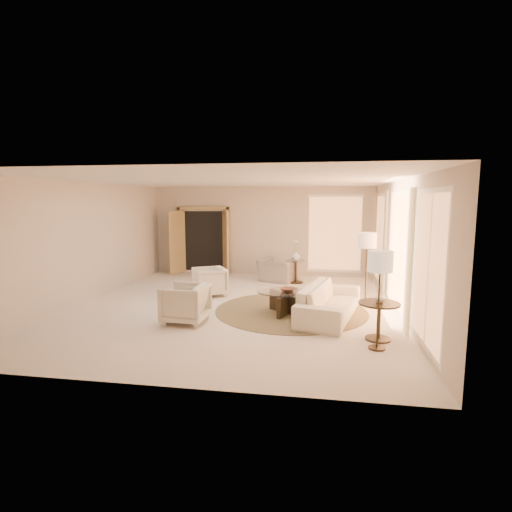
# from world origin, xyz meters

# --- Properties ---
(room) EXTENTS (7.04, 8.04, 2.83)m
(room) POSITION_xyz_m (0.00, 0.00, 1.40)
(room) COLOR silver
(room) RESTS_ON ground
(windows_right) EXTENTS (0.10, 6.40, 2.40)m
(windows_right) POSITION_xyz_m (3.45, 0.10, 1.35)
(windows_right) COLOR #FFA866
(windows_right) RESTS_ON room
(window_back_corner) EXTENTS (1.70, 0.10, 2.40)m
(window_back_corner) POSITION_xyz_m (2.30, 3.95, 1.35)
(window_back_corner) COLOR #FFA866
(window_back_corner) RESTS_ON room
(curtains_right) EXTENTS (0.06, 5.20, 2.60)m
(curtains_right) POSITION_xyz_m (3.40, 1.00, 1.30)
(curtains_right) COLOR #CBBD8F
(curtains_right) RESTS_ON room
(french_doors) EXTENTS (1.95, 0.66, 2.16)m
(french_doors) POSITION_xyz_m (-1.90, 3.82, 1.07)
(french_doors) COLOR tan
(french_doors) RESTS_ON room
(area_rug) EXTENTS (4.06, 4.06, 0.01)m
(area_rug) POSITION_xyz_m (1.26, -0.18, 0.01)
(area_rug) COLOR #3D321E
(area_rug) RESTS_ON room
(sofa) EXTENTS (1.41, 2.45, 0.67)m
(sofa) POSITION_xyz_m (2.07, -0.56, 0.34)
(sofa) COLOR beige
(sofa) RESTS_ON room
(armchair_left) EXTENTS (1.00, 1.01, 0.78)m
(armchair_left) POSITION_xyz_m (-0.86, 0.90, 0.39)
(armchair_left) COLOR beige
(armchair_left) RESTS_ON room
(armchair_right) EXTENTS (0.80, 0.84, 0.83)m
(armchair_right) POSITION_xyz_m (-0.72, -1.33, 0.42)
(armchair_right) COLOR beige
(armchair_right) RESTS_ON room
(accent_chair) EXTENTS (1.16, 0.95, 0.88)m
(accent_chair) POSITION_xyz_m (0.64, 2.93, 0.44)
(accent_chair) COLOR gray
(accent_chair) RESTS_ON room
(coffee_table) EXTENTS (1.65, 1.65, 0.48)m
(coffee_table) POSITION_xyz_m (1.21, -0.43, 0.30)
(coffee_table) COLOR black
(coffee_table) RESTS_ON room
(end_table) EXTENTS (0.69, 0.69, 0.66)m
(end_table) POSITION_xyz_m (2.87, -1.76, 0.45)
(end_table) COLOR black
(end_table) RESTS_ON room
(side_table) EXTENTS (0.57, 0.57, 0.66)m
(side_table) POSITION_xyz_m (1.17, 2.81, 0.40)
(side_table) COLOR black
(side_table) RESTS_ON room
(floor_lamp_near) EXTENTS (0.40, 0.40, 1.66)m
(floor_lamp_near) POSITION_xyz_m (2.90, 0.57, 1.41)
(floor_lamp_near) COLOR black
(floor_lamp_near) RESTS_ON room
(floor_lamp_far) EXTENTS (0.39, 0.39, 1.60)m
(floor_lamp_far) POSITION_xyz_m (2.79, -2.20, 1.36)
(floor_lamp_far) COLOR black
(floor_lamp_far) RESTS_ON room
(bowl) EXTENTS (0.41, 0.41, 0.08)m
(bowl) POSITION_xyz_m (1.21, -0.43, 0.52)
(bowl) COLOR brown
(bowl) RESTS_ON coffee_table
(end_vase) EXTENTS (0.18, 0.18, 0.17)m
(end_vase) POSITION_xyz_m (2.87, -1.76, 0.73)
(end_vase) COLOR silver
(end_vase) RESTS_ON end_table
(side_vase) EXTENTS (0.30, 0.30, 0.26)m
(side_vase) POSITION_xyz_m (1.17, 2.81, 0.78)
(side_vase) COLOR silver
(side_vase) RESTS_ON side_table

